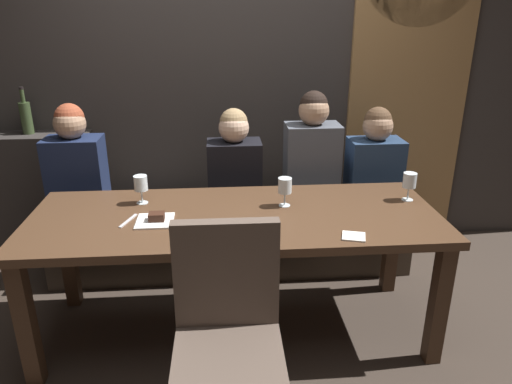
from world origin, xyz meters
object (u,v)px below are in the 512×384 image
at_px(wine_glass_center_front, 410,182).
at_px(wine_glass_near_left, 285,186).
at_px(banquette_bench, 232,240).
at_px(chair_near_side, 228,326).
at_px(diner_redhead, 76,166).
at_px(diner_near_end, 374,163).
at_px(wine_glass_end_left, 141,184).
at_px(wine_bottle_pale_label, 26,117).
at_px(diner_far_end, 312,156).
at_px(diner_bearded, 234,165).
at_px(fork_on_table, 128,221).
at_px(dining_table, 235,229).
at_px(dessert_plate, 156,219).

relative_size(wine_glass_center_front, wine_glass_near_left, 1.00).
height_order(banquette_bench, chair_near_side, chair_near_side).
height_order(banquette_bench, diner_redhead, diner_redhead).
relative_size(diner_near_end, wine_glass_end_left, 4.40).
bearing_deg(wine_bottle_pale_label, wine_glass_center_front, -21.04).
xyz_separation_m(banquette_bench, diner_far_end, (0.55, -0.01, 0.62)).
bearing_deg(diner_far_end, diner_bearded, 177.53).
height_order(diner_far_end, wine_glass_end_left, diner_far_end).
bearing_deg(banquette_bench, diner_far_end, -1.33).
height_order(diner_far_end, fork_on_table, diner_far_end).
height_order(dining_table, dessert_plate, dessert_plate).
bearing_deg(diner_bearded, wine_glass_near_left, -67.27).
bearing_deg(diner_redhead, diner_bearded, 1.08).
relative_size(diner_bearded, diner_near_end, 1.00).
bearing_deg(diner_far_end, diner_redhead, 179.89).
relative_size(diner_redhead, diner_far_end, 0.93).
bearing_deg(wine_glass_center_front, banquette_bench, 150.13).
bearing_deg(diner_bearded, diner_near_end, -1.48).
relative_size(dining_table, diner_near_end, 3.05).
xyz_separation_m(wine_glass_center_front, wine_glass_end_left, (-1.52, 0.07, 0.00)).
bearing_deg(diner_near_end, diner_redhead, 179.85).
height_order(diner_near_end, fork_on_table, diner_near_end).
height_order(banquette_bench, fork_on_table, fork_on_table).
relative_size(banquette_bench, wine_glass_center_front, 15.24).
bearing_deg(diner_bearded, dining_table, -91.93).
distance_m(diner_redhead, fork_on_table, 0.87).
distance_m(diner_bearded, wine_bottle_pale_label, 1.51).
bearing_deg(banquette_bench, diner_bearded, 22.53).
xyz_separation_m(diner_redhead, fork_on_table, (0.45, -0.74, -0.07)).
bearing_deg(wine_glass_near_left, dining_table, -161.11).
distance_m(diner_far_end, fork_on_table, 1.33).
bearing_deg(fork_on_table, chair_near_side, -34.05).
bearing_deg(diner_redhead, fork_on_table, -58.35).
bearing_deg(diner_near_end, wine_bottle_pale_label, 171.24).
xyz_separation_m(dessert_plate, fork_on_table, (-0.14, 0.02, -0.01)).
height_order(dining_table, diner_near_end, diner_near_end).
bearing_deg(diner_near_end, dessert_plate, -151.73).
xyz_separation_m(chair_near_side, wine_glass_near_left, (0.34, 0.82, 0.30)).
xyz_separation_m(diner_far_end, dessert_plate, (-0.96, -0.75, -0.09)).
bearing_deg(banquette_bench, wine_glass_end_left, -136.04).
distance_m(chair_near_side, fork_on_table, 0.86).
relative_size(diner_bearded, fork_on_table, 4.25).
height_order(wine_bottle_pale_label, fork_on_table, wine_bottle_pale_label).
relative_size(wine_glass_near_left, dessert_plate, 0.86).
distance_m(diner_far_end, wine_glass_center_front, 0.72).
relative_size(diner_far_end, fork_on_table, 4.90).
height_order(wine_glass_center_front, fork_on_table, wine_glass_center_front).
height_order(dining_table, diner_far_end, diner_far_end).
distance_m(dining_table, diner_bearded, 0.72).
height_order(chair_near_side, diner_near_end, diner_near_end).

